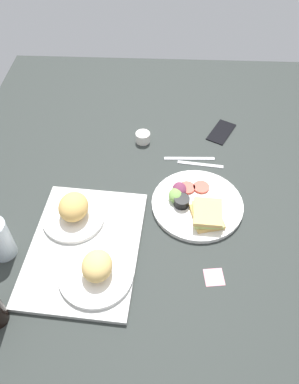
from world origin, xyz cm
name	(u,v)px	position (x,y,z in cm)	size (l,w,h in cm)	color
ground_plane	(158,207)	(0.00, 0.00, -1.50)	(190.00, 150.00, 3.00)	#282D2B
serving_tray	(85,247)	(-18.38, 21.94, 0.80)	(45.00, 33.00, 1.60)	#B2B2AD
bread_plate_near	(97,270)	(-28.22, 16.64, 4.26)	(21.55, 21.55, 8.24)	white
bread_plate_far	(74,211)	(-7.93, 26.70, 4.84)	(19.95, 19.95, 8.82)	white
plate_with_salad	(196,205)	(-0.77, -12.75, 1.63)	(30.63, 30.63, 5.40)	white
espresso_cup	(143,137)	(32.01, 6.95, 2.00)	(5.60, 5.60, 4.00)	silver
fork	(200,164)	(19.87, -15.16, 0.25)	(17.00, 1.40, 0.50)	#B7B7BC
knife	(189,158)	(22.87, -11.16, 0.25)	(19.00, 1.40, 0.50)	#B7B7BC
cell_phone	(221,132)	(38.82, -24.44, 0.40)	(14.40, 7.20, 0.80)	black
sticky_note	(214,277)	(-26.61, -17.11, 0.06)	(5.60, 5.60, 0.12)	pink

